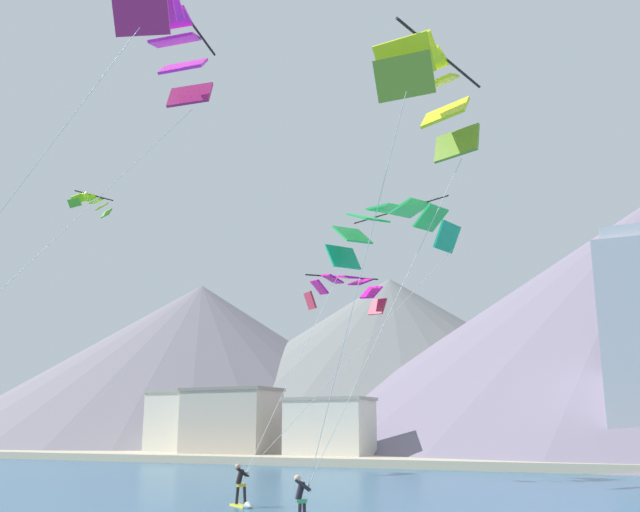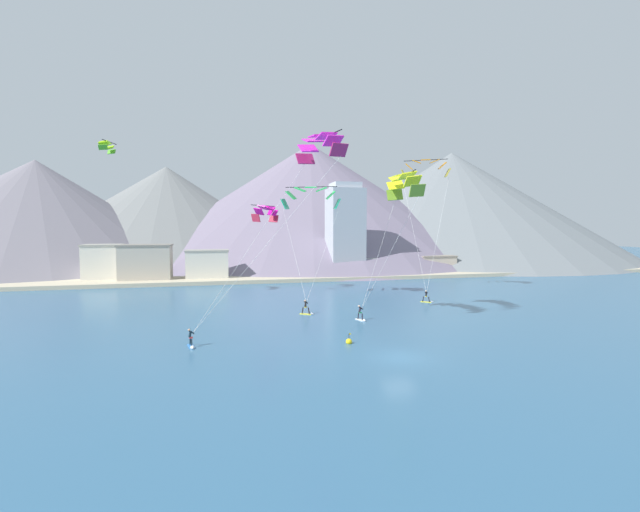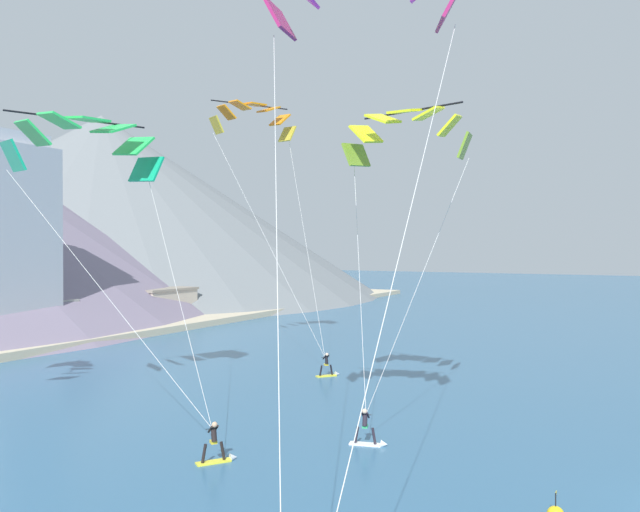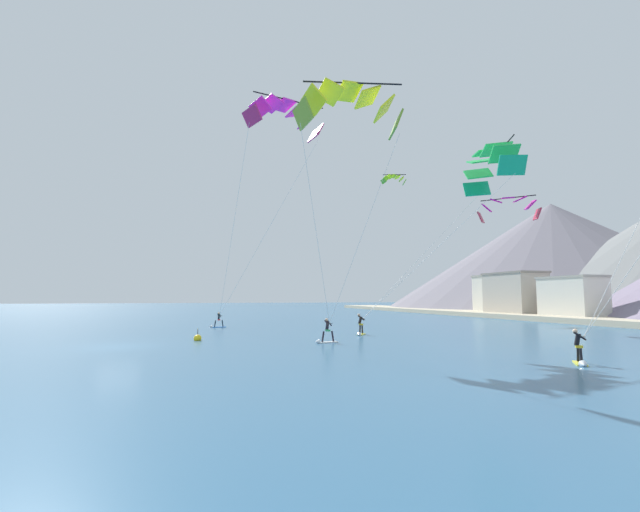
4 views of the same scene
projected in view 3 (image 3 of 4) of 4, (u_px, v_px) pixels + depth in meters
The scene contains 10 objects.
kitesurfer_near_lead at pixel (218, 448), 25.89m from camera, with size 1.65×1.33×1.83m.
kitesurfer_mid_center at pixel (370, 434), 28.11m from camera, with size 0.84×1.78×1.77m.
kitesurfer_far_left at pixel (329, 369), 43.32m from camera, with size 1.62×1.39×1.74m.
parafoil_kite_near_lead at pixel (86, 140), 33.65m from camera, with size 8.54×13.32×14.71m.
parafoil_kite_mid_center at pixel (406, 130), 32.25m from camera, with size 6.03×6.96×14.90m.
parafoil_kite_far_left at pixel (254, 117), 51.06m from camera, with size 7.79×11.25×19.56m.
shore_building_promenade_mid at pixel (158, 304), 77.10m from camera, with size 8.23×6.29×3.99m.
shore_building_quay_east at pixel (33, 320), 60.14m from camera, with size 5.91×5.98×3.90m.
highrise_tower at pixel (5, 242), 57.51m from camera, with size 7.00×7.00×19.41m.
mountain_peak_east_shoulder at pixel (102, 205), 121.14m from camera, with size 107.81×107.81×34.70m.
Camera 3 is at (-24.11, 1.79, 8.91)m, focal length 35.00 mm.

